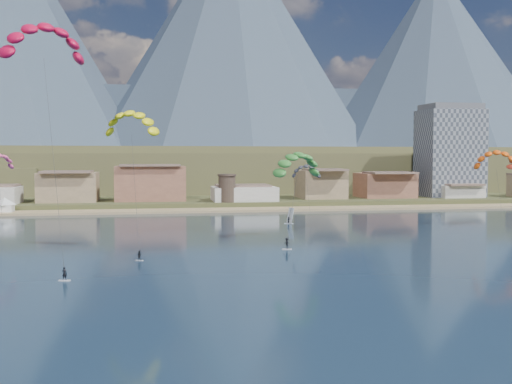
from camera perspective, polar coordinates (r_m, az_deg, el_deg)
The scene contains 14 objects.
ground at distance 79.34m, azimuth 3.95°, elevation -8.61°, with size 2400.00×2400.00×0.00m, color #0D1D32.
beach at distance 183.04m, azimuth -3.91°, elevation -1.68°, with size 2200.00×12.00×0.90m.
land at distance 635.87m, azimuth -8.06°, elevation 1.91°, with size 2200.00×900.00×4.00m.
foothills at distance 310.64m, azimuth -2.17°, elevation 2.06°, with size 940.00×210.00×18.00m.
mountain_ridge at distance 908.94m, azimuth -9.57°, elevation 11.85°, with size 2060.00×480.00×400.00m.
town at distance 198.75m, azimuth -15.95°, elevation 0.84°, with size 400.00×24.00×12.00m.
apartment_tower at distance 228.16m, azimuth 17.27°, elevation 3.60°, with size 20.00×16.00×32.00m.
watchtower at distance 191.10m, azimuth -2.67°, elevation 0.38°, with size 5.82×5.82×8.60m.
kitesurfer_red at distance 97.91m, azimuth -18.84°, elevation 13.26°, with size 13.60×16.64×36.76m.
kitesurfer_yellow at distance 110.63m, azimuth -11.30°, elevation 6.49°, with size 10.86×16.57×25.96m.
kitesurfer_green at distance 122.14m, azimuth 3.77°, elevation 2.81°, with size 11.77×18.32×20.21m.
distant_kite_dark at distance 152.28m, azimuth 4.61°, elevation 2.10°, with size 7.89×6.58×15.82m.
distant_kite_orange at distance 154.56m, azimuth 21.09°, elevation 3.03°, with size 10.91×8.13×19.33m.
windsurfer at distance 149.87m, azimuth 3.07°, elevation -2.44°, with size 2.24×2.47×3.84m.
Camera 1 is at (-18.38, -75.39, 16.54)m, focal length 43.82 mm.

